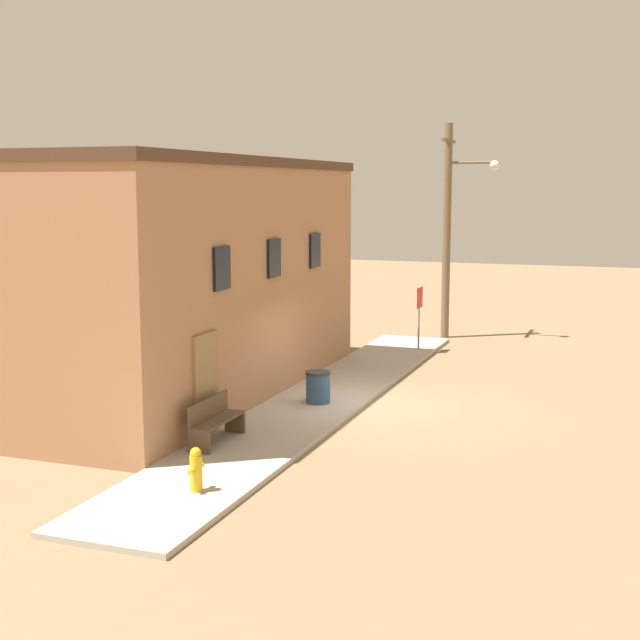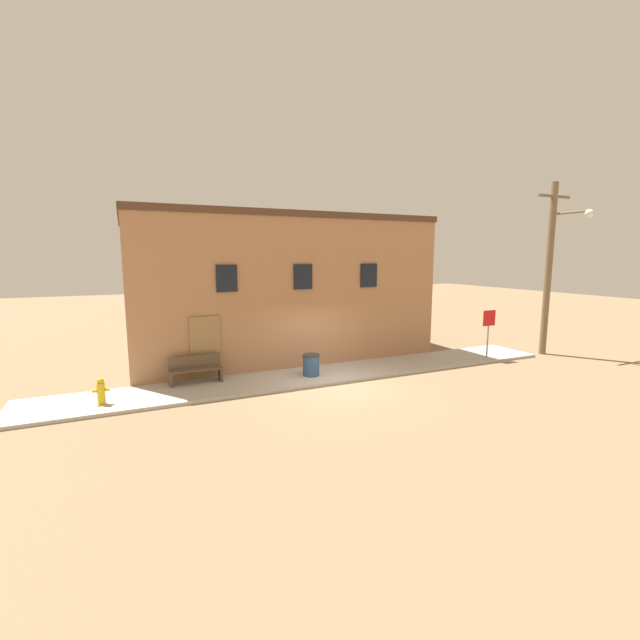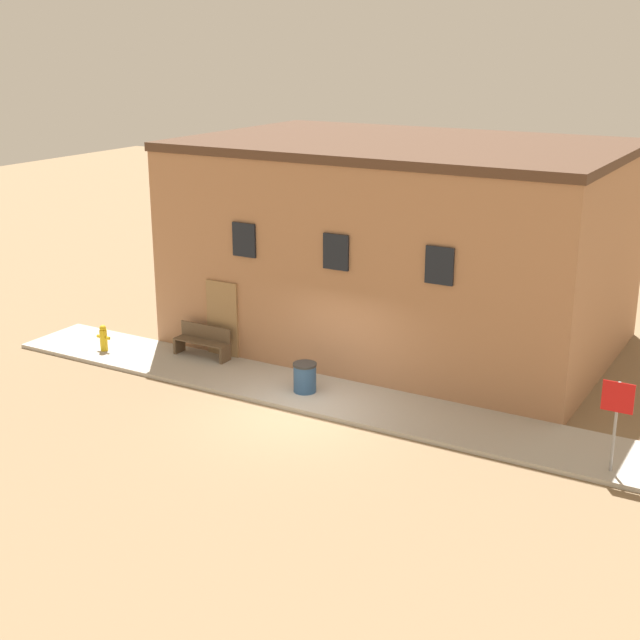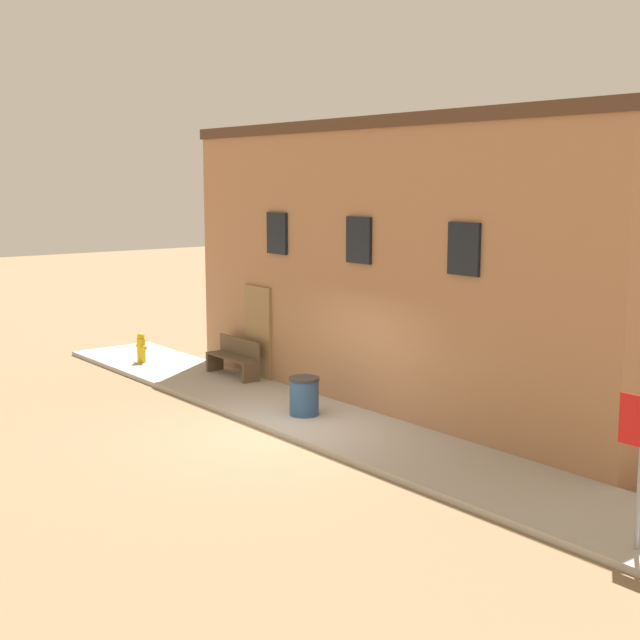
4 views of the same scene
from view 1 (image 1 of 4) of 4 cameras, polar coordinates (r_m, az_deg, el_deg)
ground_plane at (r=21.01m, az=2.96°, el=-5.53°), size 80.00×80.00×0.00m
sidewalk at (r=21.34m, az=0.07°, el=-5.15°), size 18.62×2.25×0.11m
brick_building at (r=22.84m, az=-12.06°, el=2.80°), size 11.89×7.90×5.78m
fire_hydrant at (r=15.04m, az=-7.94°, el=-9.45°), size 0.44×0.21×0.75m
stop_sign at (r=27.59m, az=6.38°, el=0.87°), size 0.63×0.06×1.93m
bench at (r=17.77m, az=-6.75°, el=-6.41°), size 1.65×0.44×0.87m
trash_bin at (r=20.80m, az=-0.13°, el=-4.31°), size 0.59×0.59×0.74m
utility_pole at (r=30.29m, az=8.32°, el=6.09°), size 1.80×1.83×7.18m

